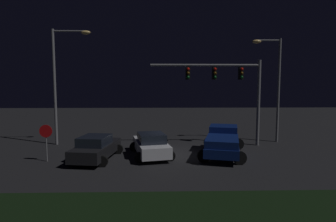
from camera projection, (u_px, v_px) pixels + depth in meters
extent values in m
plane|color=black|center=(170.00, 154.00, 17.97)|extent=(80.00, 80.00, 0.00)
cube|color=navy|center=(223.00, 145.00, 17.51)|extent=(3.32, 5.73, 0.55)
cube|color=navy|center=(223.00, 132.00, 18.60)|extent=(2.27, 2.31, 0.85)
cube|color=black|center=(223.00, 130.00, 18.59)|extent=(2.09, 1.92, 0.51)
cube|color=navy|center=(222.00, 141.00, 16.42)|extent=(2.63, 3.42, 0.45)
cylinder|color=black|center=(209.00, 143.00, 19.66)|extent=(0.80, 0.22, 0.80)
cylinder|color=black|center=(238.00, 144.00, 19.18)|extent=(0.80, 0.22, 0.80)
cylinder|color=black|center=(204.00, 156.00, 15.89)|extent=(0.80, 0.22, 0.80)
cylinder|color=black|center=(240.00, 158.00, 15.41)|extent=(0.80, 0.22, 0.80)
cube|color=black|center=(97.00, 150.00, 16.54)|extent=(2.41, 4.61, 0.70)
cube|color=black|center=(95.00, 140.00, 16.24)|extent=(1.87, 2.21, 0.55)
cylinder|color=black|center=(92.00, 148.00, 18.15)|extent=(0.64, 0.22, 0.64)
cylinder|color=black|center=(118.00, 149.00, 17.94)|extent=(0.64, 0.22, 0.64)
cylinder|color=black|center=(71.00, 160.00, 15.19)|extent=(0.64, 0.22, 0.64)
cylinder|color=black|center=(102.00, 161.00, 14.98)|extent=(0.64, 0.22, 0.64)
cube|color=silver|center=(151.00, 146.00, 17.42)|extent=(2.69, 4.68, 0.70)
cube|color=black|center=(151.00, 138.00, 17.12)|extent=(1.99, 2.29, 0.55)
cylinder|color=black|center=(134.00, 147.00, 18.67)|extent=(0.64, 0.22, 0.64)
cylinder|color=black|center=(160.00, 145.00, 19.11)|extent=(0.64, 0.22, 0.64)
cylinder|color=black|center=(140.00, 158.00, 15.78)|extent=(0.64, 0.22, 0.64)
cylinder|color=black|center=(170.00, 156.00, 16.21)|extent=(0.64, 0.22, 0.64)
cylinder|color=slate|center=(258.00, 103.00, 20.35)|extent=(0.24, 0.24, 6.50)
cylinder|color=slate|center=(205.00, 65.00, 19.98)|extent=(8.20, 0.18, 0.18)
cube|color=black|center=(241.00, 73.00, 20.11)|extent=(0.32, 0.44, 0.95)
sphere|color=red|center=(242.00, 69.00, 19.85)|extent=(0.22, 0.22, 0.22)
sphere|color=#59380A|center=(242.00, 73.00, 19.88)|extent=(0.22, 0.22, 0.22)
sphere|color=#0C4719|center=(242.00, 77.00, 19.91)|extent=(0.22, 0.22, 0.22)
cube|color=black|center=(214.00, 73.00, 20.06)|extent=(0.32, 0.44, 0.95)
sphere|color=red|center=(215.00, 69.00, 19.80)|extent=(0.22, 0.22, 0.22)
sphere|color=#59380A|center=(215.00, 73.00, 19.83)|extent=(0.22, 0.22, 0.22)
sphere|color=#0C4719|center=(215.00, 77.00, 19.85)|extent=(0.22, 0.22, 0.22)
cube|color=black|center=(188.00, 73.00, 20.00)|extent=(0.32, 0.44, 0.95)
sphere|color=red|center=(188.00, 69.00, 19.75)|extent=(0.22, 0.22, 0.22)
sphere|color=#59380A|center=(188.00, 73.00, 19.77)|extent=(0.22, 0.22, 0.22)
sphere|color=#0C4719|center=(188.00, 77.00, 19.80)|extent=(0.22, 0.22, 0.22)
cylinder|color=slate|center=(55.00, 88.00, 20.52)|extent=(0.20, 0.20, 8.83)
cylinder|color=slate|center=(69.00, 31.00, 20.17)|extent=(2.48, 0.12, 0.12)
ellipsoid|color=#F9CC72|center=(86.00, 33.00, 20.21)|extent=(0.70, 0.44, 0.30)
cylinder|color=slate|center=(278.00, 91.00, 21.58)|extent=(0.20, 0.20, 8.31)
cylinder|color=slate|center=(269.00, 40.00, 21.20)|extent=(1.88, 0.12, 0.12)
ellipsoid|color=#F9CC72|center=(257.00, 42.00, 21.19)|extent=(0.70, 0.44, 0.30)
cylinder|color=slate|center=(46.00, 143.00, 16.03)|extent=(0.07, 0.07, 2.20)
cylinder|color=#B20C0F|center=(46.00, 131.00, 15.94)|extent=(0.76, 0.03, 0.76)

